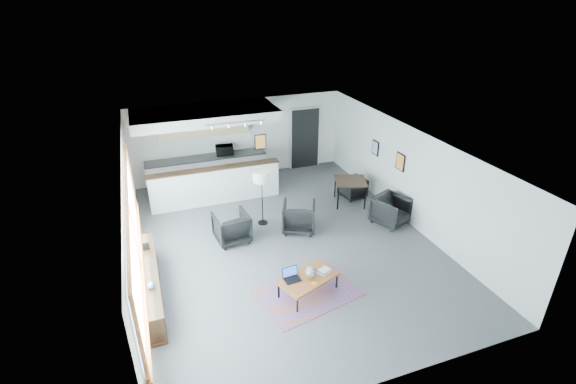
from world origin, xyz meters
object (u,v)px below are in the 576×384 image
object	(u,v)px
book_stack	(324,271)
dining_table	(350,182)
microwave	(224,149)
floor_lamp	(262,178)
armchair_right	(299,216)
armchair_left	(232,226)
dining_chair_far	(352,188)
laptop	(291,275)
ceramic_pot	(311,272)
dining_chair_near	(391,211)
coffee_table	(308,279)

from	to	relation	value
book_stack	dining_table	xyz separation A→B (m)	(2.34, 3.31, 0.24)
microwave	floor_lamp	bearing A→B (deg)	-77.46
armchair_right	dining_table	bearing A→B (deg)	-131.39
armchair_right	dining_table	world-z (taller)	armchair_right
armchair_left	microwave	world-z (taller)	microwave
armchair_left	dining_chair_far	world-z (taller)	armchair_left
laptop	ceramic_pot	distance (m)	0.42
book_stack	armchair_left	distance (m)	2.87
dining_table	armchair_right	bearing A→B (deg)	-155.24
laptop	dining_table	world-z (taller)	dining_table
floor_lamp	microwave	size ratio (longest dim) A/B	2.80
ceramic_pot	dining_chair_near	size ratio (longest dim) A/B	0.31
dining_chair_near	microwave	world-z (taller)	microwave
armchair_left	dining_table	world-z (taller)	armchair_left
armchair_right	coffee_table	bearing A→B (deg)	96.97
microwave	book_stack	bearing A→B (deg)	-76.53
ceramic_pot	book_stack	bearing A→B (deg)	6.83
ceramic_pot	armchair_left	distance (m)	2.76
coffee_table	dining_table	distance (m)	4.33
coffee_table	armchair_right	bearing A→B (deg)	51.75
armchair_right	dining_table	distance (m)	2.18
floor_lamp	book_stack	bearing A→B (deg)	-81.91
armchair_left	armchair_right	distance (m)	1.78
coffee_table	floor_lamp	size ratio (longest dim) A/B	0.90
armchair_right	dining_chair_near	bearing A→B (deg)	-168.47
ceramic_pot	armchair_left	xyz separation A→B (m)	(-1.10, 2.53, -0.10)
ceramic_pot	laptop	bearing A→B (deg)	168.31
dining_table	dining_chair_far	world-z (taller)	dining_table
laptop	dining_chair_near	size ratio (longest dim) A/B	0.48
ceramic_pot	microwave	size ratio (longest dim) A/B	0.42
book_stack	microwave	bearing A→B (deg)	97.16
coffee_table	ceramic_pot	size ratio (longest dim) A/B	6.00
floor_lamp	dining_chair_near	world-z (taller)	floor_lamp
dining_chair_near	dining_chair_far	distance (m)	1.79
ceramic_pot	armchair_right	xyz separation A→B (m)	(0.68, 2.44, -0.09)
coffee_table	armchair_right	size ratio (longest dim) A/B	1.63
coffee_table	ceramic_pot	xyz separation A→B (m)	(0.06, 0.01, 0.15)
dining_table	dining_chair_near	xyz separation A→B (m)	(0.49, -1.45, -0.31)
laptop	book_stack	bearing A→B (deg)	-8.94
laptop	dining_table	size ratio (longest dim) A/B	0.32
dining_table	floor_lamp	bearing A→B (deg)	-174.75
book_stack	dining_chair_near	bearing A→B (deg)	33.36
ceramic_pot	armchair_left	world-z (taller)	armchair_left
armchair_left	ceramic_pot	bearing A→B (deg)	107.51
armchair_left	dining_chair_far	xyz separation A→B (m)	(4.02, 1.15, -0.13)
book_stack	floor_lamp	size ratio (longest dim) A/B	0.21
coffee_table	book_stack	distance (m)	0.39
microwave	dining_chair_far	bearing A→B (deg)	-30.10
dining_table	laptop	bearing A→B (deg)	-133.20
dining_chair_near	armchair_right	bearing A→B (deg)	144.41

